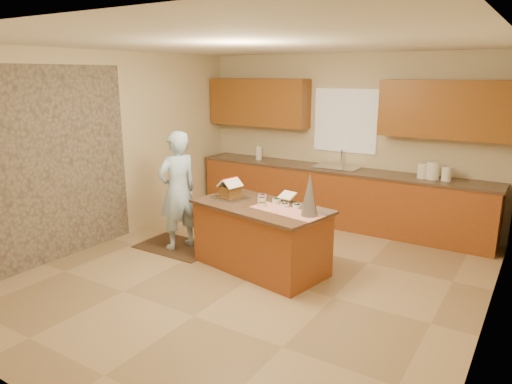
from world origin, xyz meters
TOP-DOWN VIEW (x-y plane):
  - floor at (0.00, 0.00)m, footprint 5.50×5.50m
  - ceiling at (0.00, 0.00)m, footprint 5.50×5.50m
  - wall_back at (0.00, 2.75)m, footprint 5.50×5.50m
  - wall_front at (0.00, -2.75)m, footprint 5.50×5.50m
  - wall_left at (-2.50, 0.00)m, footprint 5.50×5.50m
  - wall_right at (2.50, 0.00)m, footprint 5.50×5.50m
  - stone_accent at (-2.48, -0.80)m, footprint 0.00×2.50m
  - window_curtain at (0.00, 2.72)m, footprint 1.05×0.03m
  - back_counter_base at (0.00, 2.45)m, footprint 4.80×0.60m
  - back_counter_top at (0.00, 2.45)m, footprint 4.85×0.63m
  - upper_cabinet_left at (-1.55, 2.57)m, footprint 1.85×0.35m
  - upper_cabinet_right at (1.55, 2.57)m, footprint 1.85×0.35m
  - sink at (0.00, 2.45)m, footprint 0.70×0.45m
  - faucet at (0.00, 2.63)m, footprint 0.03×0.03m
  - island_base at (-0.07, 0.26)m, footprint 1.74×1.09m
  - island_top at (-0.07, 0.26)m, footprint 1.82×1.18m
  - table_runner at (0.33, 0.19)m, footprint 0.94×0.48m
  - baking_tray at (-0.56, 0.31)m, footprint 0.46×0.38m
  - cookbook at (0.13, 0.57)m, footprint 0.22×0.19m
  - tinsel_tree at (0.63, 0.18)m, footprint 0.23×0.23m
  - rug at (-1.45, 0.25)m, footprint 1.11×0.72m
  - boy at (-1.40, 0.25)m, footprint 0.55×0.68m
  - canister_a at (1.33, 2.45)m, footprint 0.16×0.16m
  - canister_b at (1.46, 2.45)m, footprint 0.18×0.18m
  - canister_c at (1.65, 2.45)m, footprint 0.14×0.14m
  - paper_towel at (-1.46, 2.45)m, footprint 0.11×0.11m
  - gingerbread_house at (-0.56, 0.31)m, footprint 0.29×0.29m
  - candy_bowls at (0.03, 0.40)m, footprint 0.70×0.45m

SIDE VIEW (x-z plane):
  - floor at x=0.00m, z-range 0.00..0.00m
  - rug at x=-1.45m, z-range 0.00..0.01m
  - island_base at x=-0.07m, z-range 0.00..0.79m
  - back_counter_base at x=0.00m, z-range 0.00..0.88m
  - island_top at x=-0.07m, z-range 0.79..0.83m
  - table_runner at x=0.33m, z-range 0.83..0.83m
  - boy at x=-1.40m, z-range 0.01..1.65m
  - baking_tray at x=-0.56m, z-range 0.83..0.85m
  - candy_bowls at x=0.03m, z-range 0.83..0.87m
  - sink at x=0.00m, z-range 0.83..0.95m
  - back_counter_top at x=0.00m, z-range 0.88..0.92m
  - cookbook at x=0.13m, z-range 0.86..0.95m
  - gingerbread_house at x=-0.56m, z-range 0.82..1.07m
  - canister_c at x=1.65m, z-range 0.92..1.12m
  - canister_a at x=1.33m, z-range 0.92..1.14m
  - paper_towel at x=-1.46m, z-range 0.92..1.16m
  - canister_b at x=1.46m, z-range 0.92..1.18m
  - faucet at x=0.00m, z-range 0.92..1.20m
  - tinsel_tree at x=0.63m, z-range 0.83..1.32m
  - stone_accent at x=-2.48m, z-range 0.00..2.50m
  - wall_back at x=0.00m, z-range 1.35..1.35m
  - wall_front at x=0.00m, z-range 1.35..1.35m
  - wall_left at x=-2.50m, z-range 1.35..1.35m
  - wall_right at x=2.50m, z-range 1.35..1.35m
  - window_curtain at x=0.00m, z-range 1.15..2.15m
  - upper_cabinet_left at x=-1.55m, z-range 1.50..2.30m
  - upper_cabinet_right at x=1.55m, z-range 1.50..2.30m
  - ceiling at x=0.00m, z-range 2.70..2.70m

